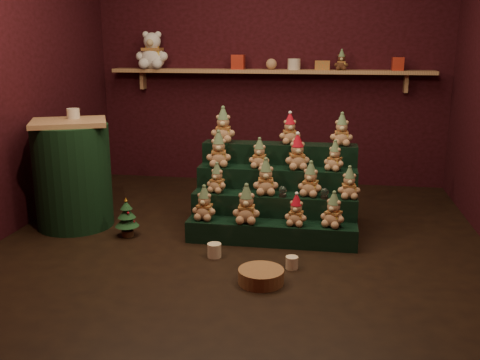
% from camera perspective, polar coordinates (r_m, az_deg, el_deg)
% --- Properties ---
extents(ground, '(4.00, 4.00, 0.00)m').
position_cam_1_polar(ground, '(4.54, 0.24, -6.33)').
color(ground, black).
rests_on(ground, ground).
extents(back_wall, '(4.00, 0.10, 2.80)m').
position_cam_1_polar(back_wall, '(6.28, 3.29, 12.50)').
color(back_wall, black).
rests_on(back_wall, ground).
extents(front_wall, '(4.00, 0.10, 2.80)m').
position_cam_1_polar(front_wall, '(2.25, -8.11, 8.98)').
color(front_wall, black).
rests_on(front_wall, ground).
extents(left_wall, '(0.10, 4.00, 2.80)m').
position_cam_1_polar(left_wall, '(5.00, -24.08, 10.81)').
color(left_wall, black).
rests_on(left_wall, ground).
extents(back_shelf, '(3.60, 0.26, 0.24)m').
position_cam_1_polar(back_shelf, '(6.11, 3.10, 11.45)').
color(back_shelf, tan).
rests_on(back_shelf, ground).
extents(riser_tier_front, '(1.40, 0.22, 0.18)m').
position_cam_1_polar(riser_tier_front, '(4.42, 3.31, -5.68)').
color(riser_tier_front, black).
rests_on(riser_tier_front, ground).
extents(riser_tier_midfront, '(1.40, 0.22, 0.36)m').
position_cam_1_polar(riser_tier_midfront, '(4.60, 3.62, -3.70)').
color(riser_tier_midfront, black).
rests_on(riser_tier_midfront, ground).
extents(riser_tier_midback, '(1.40, 0.22, 0.54)m').
position_cam_1_polar(riser_tier_midback, '(4.78, 3.90, -1.86)').
color(riser_tier_midback, black).
rests_on(riser_tier_midback, ground).
extents(riser_tier_back, '(1.40, 0.22, 0.72)m').
position_cam_1_polar(riser_tier_back, '(4.97, 4.17, -0.16)').
color(riser_tier_back, black).
rests_on(riser_tier_back, ground).
extents(teddy_0, '(0.22, 0.20, 0.28)m').
position_cam_1_polar(teddy_0, '(4.44, -3.82, -2.47)').
color(teddy_0, '#A97E5E').
rests_on(teddy_0, riser_tier_front).
extents(teddy_1, '(0.23, 0.21, 0.31)m').
position_cam_1_polar(teddy_1, '(4.35, 0.70, -2.58)').
color(teddy_1, '#A97E5E').
rests_on(teddy_1, riser_tier_front).
extents(teddy_2, '(0.21, 0.19, 0.25)m').
position_cam_1_polar(teddy_2, '(4.32, 6.02, -3.21)').
color(teddy_2, '#A97E5E').
rests_on(teddy_2, riser_tier_front).
extents(teddy_3, '(0.26, 0.25, 0.28)m').
position_cam_1_polar(teddy_3, '(4.33, 9.95, -3.14)').
color(teddy_3, '#A97E5E').
rests_on(teddy_3, riser_tier_front).
extents(teddy_4, '(0.22, 0.21, 0.25)m').
position_cam_1_polar(teddy_4, '(4.58, -2.46, 0.23)').
color(teddy_4, '#A97E5E').
rests_on(teddy_4, riser_tier_midfront).
extents(teddy_5, '(0.24, 0.22, 0.30)m').
position_cam_1_polar(teddy_5, '(4.52, 2.77, 0.34)').
color(teddy_5, '#A97E5E').
rests_on(teddy_5, riser_tier_midfront).
extents(teddy_6, '(0.24, 0.23, 0.29)m').
position_cam_1_polar(teddy_6, '(4.51, 7.54, 0.09)').
color(teddy_6, '#A97E5E').
rests_on(teddy_6, riser_tier_midfront).
extents(teddy_7, '(0.20, 0.19, 0.26)m').
position_cam_1_polar(teddy_7, '(4.49, 11.57, -0.29)').
color(teddy_7, '#A97E5E').
rests_on(teddy_7, riser_tier_midfront).
extents(teddy_8, '(0.25, 0.23, 0.31)m').
position_cam_1_polar(teddy_8, '(4.75, -2.29, 3.31)').
color(teddy_8, '#A97E5E').
rests_on(teddy_8, riser_tier_midback).
extents(teddy_9, '(0.19, 0.18, 0.26)m').
position_cam_1_polar(teddy_9, '(4.69, 2.09, 2.85)').
color(teddy_9, '#A97E5E').
rests_on(teddy_9, riser_tier_midback).
extents(teddy_10, '(0.25, 0.24, 0.30)m').
position_cam_1_polar(teddy_10, '(4.66, 6.13, 2.97)').
color(teddy_10, '#A97E5E').
rests_on(teddy_10, riser_tier_midback).
extents(teddy_11, '(0.23, 0.22, 0.25)m').
position_cam_1_polar(teddy_11, '(4.67, 10.08, 2.55)').
color(teddy_11, '#A97E5E').
rests_on(teddy_11, riser_tier_midback).
extents(teddy_12, '(0.24, 0.22, 0.31)m').
position_cam_1_polar(teddy_12, '(4.94, -1.81, 5.89)').
color(teddy_12, '#A97E5E').
rests_on(teddy_12, riser_tier_back).
extents(teddy_13, '(0.23, 0.21, 0.27)m').
position_cam_1_polar(teddy_13, '(4.87, 5.33, 5.46)').
color(teddy_13, '#A97E5E').
rests_on(teddy_13, riser_tier_back).
extents(teddy_14, '(0.21, 0.19, 0.28)m').
position_cam_1_polar(teddy_14, '(4.85, 10.79, 5.30)').
color(teddy_14, '#A97E5E').
rests_on(teddy_14, riser_tier_back).
extents(snow_globe_a, '(0.06, 0.06, 0.08)m').
position_cam_1_polar(snow_globe_a, '(4.51, 0.56, -1.15)').
color(snow_globe_a, black).
rests_on(snow_globe_a, riser_tier_midfront).
extents(snow_globe_b, '(0.07, 0.07, 0.09)m').
position_cam_1_polar(snow_globe_b, '(4.47, 4.58, -1.23)').
color(snow_globe_b, black).
rests_on(snow_globe_b, riser_tier_midfront).
extents(snow_globe_c, '(0.07, 0.07, 0.09)m').
position_cam_1_polar(snow_globe_c, '(4.46, 9.01, -1.41)').
color(snow_globe_c, black).
rests_on(snow_globe_c, riser_tier_midfront).
extents(side_table, '(0.78, 0.73, 0.96)m').
position_cam_1_polar(side_table, '(4.97, -17.42, 0.57)').
color(side_table, tan).
rests_on(side_table, ground).
extents(table_ornament, '(0.11, 0.11, 0.09)m').
position_cam_1_polar(table_ornament, '(4.97, -17.37, 6.79)').
color(table_ornament, beige).
rests_on(table_ornament, side_table).
extents(mini_christmas_tree, '(0.20, 0.20, 0.34)m').
position_cam_1_polar(mini_christmas_tree, '(4.66, -11.98, -3.93)').
color(mini_christmas_tree, '#432917').
rests_on(mini_christmas_tree, ground).
extents(mug_left, '(0.11, 0.11, 0.11)m').
position_cam_1_polar(mug_left, '(4.17, -2.75, -7.50)').
color(mug_left, beige).
rests_on(mug_left, ground).
extents(mug_right, '(0.09, 0.09, 0.09)m').
position_cam_1_polar(mug_right, '(3.98, 5.55, -8.77)').
color(mug_right, beige).
rests_on(mug_right, ground).
extents(wicker_basket, '(0.38, 0.38, 0.10)m').
position_cam_1_polar(wicker_basket, '(3.74, 2.26, -10.21)').
color(wicker_basket, olive).
rests_on(wicker_basket, ground).
extents(white_bear, '(0.38, 0.35, 0.52)m').
position_cam_1_polar(white_bear, '(6.36, -9.34, 13.99)').
color(white_bear, white).
rests_on(white_bear, back_shelf).
extents(brown_bear, '(0.15, 0.14, 0.21)m').
position_cam_1_polar(brown_bear, '(6.03, 10.77, 12.45)').
color(brown_bear, '#4E2B1A').
rests_on(brown_bear, back_shelf).
extents(gift_tin_red_a, '(0.14, 0.14, 0.16)m').
position_cam_1_polar(gift_tin_red_a, '(6.13, -0.20, 12.47)').
color(gift_tin_red_a, '#B42E1B').
rests_on(gift_tin_red_a, back_shelf).
extents(gift_tin_cream, '(0.14, 0.14, 0.12)m').
position_cam_1_polar(gift_tin_cream, '(6.06, 5.78, 12.19)').
color(gift_tin_cream, beige).
rests_on(gift_tin_cream, back_shelf).
extents(gift_tin_red_b, '(0.12, 0.12, 0.14)m').
position_cam_1_polar(gift_tin_red_b, '(6.09, 16.47, 11.79)').
color(gift_tin_red_b, '#B42E1B').
rests_on(gift_tin_red_b, back_shelf).
extents(shelf_plush_ball, '(0.12, 0.12, 0.12)m').
position_cam_1_polar(shelf_plush_ball, '(6.08, 3.36, 12.24)').
color(shelf_plush_ball, '#A97E5E').
rests_on(shelf_plush_ball, back_shelf).
extents(scarf_gift_box, '(0.16, 0.10, 0.10)m').
position_cam_1_polar(scarf_gift_box, '(6.05, 8.78, 12.00)').
color(scarf_gift_box, '#CF501D').
rests_on(scarf_gift_box, back_shelf).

